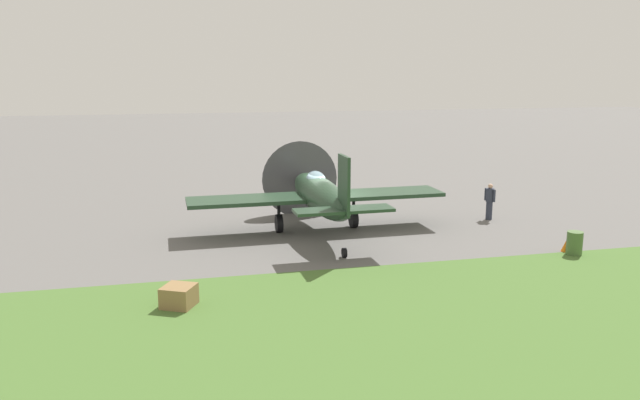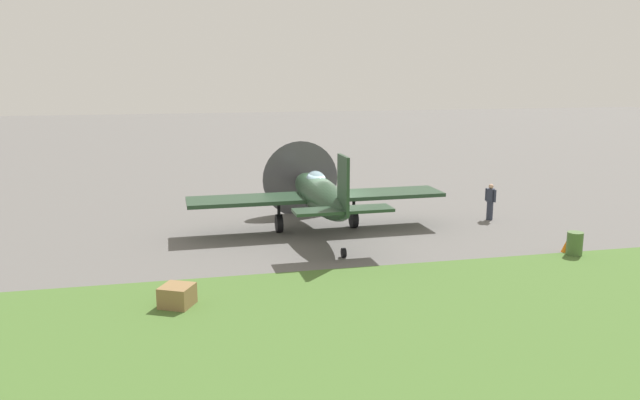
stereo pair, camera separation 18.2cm
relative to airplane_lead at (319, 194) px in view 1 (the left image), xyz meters
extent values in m
plane|color=#605E5B|center=(0.78, 0.45, -1.70)|extent=(160.00, 160.00, 0.00)
cube|color=#476B2D|center=(0.78, -10.71, -1.70)|extent=(120.00, 11.00, 0.01)
ellipsoid|color=#233D28|center=(0.00, -0.18, 0.01)|extent=(1.61, 8.04, 1.46)
cube|color=#233D28|center=(-0.01, 0.29, -0.17)|extent=(11.34, 2.21, 0.16)
cube|color=#233D28|center=(0.07, -3.84, 1.07)|extent=(0.14, 1.30, 2.24)
cube|color=#233D28|center=(0.07, -3.84, 0.12)|extent=(3.79, 1.13, 0.12)
cone|color=#B7B24C|center=(-0.08, 4.12, 0.01)|extent=(0.77, 0.84, 0.75)
cylinder|color=#4C4C51|center=(-0.07, 3.88, 0.01)|extent=(3.77, 0.12, 3.77)
ellipsoid|color=#8CB2C6|center=(-0.01, 0.52, 0.52)|extent=(0.85, 1.66, 0.82)
cylinder|color=black|center=(-1.72, 0.37, -1.30)|extent=(0.27, 0.81, 0.80)
cylinder|color=black|center=(-1.72, 0.37, -0.74)|extent=(0.14, 0.14, 1.13)
cylinder|color=black|center=(1.70, 0.44, -1.30)|extent=(0.27, 0.81, 0.80)
cylinder|color=black|center=(1.70, 0.44, -0.74)|extent=(0.14, 0.14, 1.13)
cylinder|color=black|center=(0.07, -3.95, -1.51)|extent=(0.15, 0.38, 0.38)
cylinder|color=#2D3342|center=(8.43, 0.47, -1.26)|extent=(0.30, 0.30, 0.88)
cylinder|color=#2D3342|center=(8.43, 0.47, -0.51)|extent=(0.38, 0.38, 0.62)
sphere|color=tan|center=(8.43, 0.47, -0.09)|extent=(0.23, 0.23, 0.23)
cylinder|color=#2D3342|center=(8.33, 0.71, -0.51)|extent=(0.11, 0.11, 0.59)
cylinder|color=#2D3342|center=(8.52, 0.23, -0.51)|extent=(0.11, 0.11, 0.59)
cylinder|color=#476633|center=(8.84, -5.55, -1.25)|extent=(0.60, 0.60, 0.90)
cube|color=olive|center=(-6.10, -7.65, -1.38)|extent=(1.21, 1.21, 0.64)
cone|color=orange|center=(8.76, -5.13, -1.48)|extent=(0.36, 0.36, 0.44)
camera|label=1|loc=(-6.01, -25.95, 5.27)|focal=35.10mm
camera|label=2|loc=(-5.83, -25.99, 5.27)|focal=35.10mm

